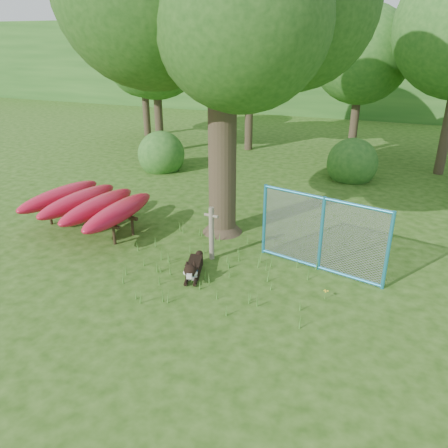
% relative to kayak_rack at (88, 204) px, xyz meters
% --- Properties ---
extents(ground, '(80.00, 80.00, 0.00)m').
position_rel_kayak_rack_xyz_m(ground, '(3.86, -1.68, -0.74)').
color(ground, '#21450D').
rests_on(ground, ground).
extents(wooden_post, '(0.35, 0.13, 1.28)m').
position_rel_kayak_rack_xyz_m(wooden_post, '(3.69, -0.32, -0.07)').
color(wooden_post, '#6D6352').
rests_on(wooden_post, ground).
extents(kayak_rack, '(3.00, 3.20, 0.97)m').
position_rel_kayak_rack_xyz_m(kayak_rack, '(0.00, 0.00, 0.00)').
color(kayak_rack, black).
rests_on(kayak_rack, ground).
extents(husky_dog, '(0.56, 1.19, 0.54)m').
position_rel_kayak_rack_xyz_m(husky_dog, '(3.65, -1.22, -0.55)').
color(husky_dog, black).
rests_on(husky_dog, ground).
extents(fence_section, '(2.86, 0.75, 2.84)m').
position_rel_kayak_rack_xyz_m(fence_section, '(6.08, 0.12, 0.11)').
color(fence_section, '#288DBD').
rests_on(fence_section, ground).
extents(wildflower_clump, '(0.10, 0.10, 0.21)m').
position_rel_kayak_rack_xyz_m(wildflower_clump, '(6.45, -1.05, -0.57)').
color(wildflower_clump, '#47812A').
rests_on(wildflower_clump, ground).
extents(bg_tree_a, '(4.40, 4.40, 6.70)m').
position_rel_kayak_rack_xyz_m(bg_tree_a, '(-2.64, 8.32, 3.74)').
color(bg_tree_a, '#362A1D').
rests_on(bg_tree_a, ground).
extents(bg_tree_b, '(5.20, 5.20, 8.22)m').
position_rel_kayak_rack_xyz_m(bg_tree_b, '(0.86, 10.32, 4.87)').
color(bg_tree_b, '#362A1D').
rests_on(bg_tree_b, ground).
extents(bg_tree_c, '(4.00, 4.00, 6.12)m').
position_rel_kayak_rack_xyz_m(bg_tree_c, '(5.36, 11.32, 3.37)').
color(bg_tree_c, '#362A1D').
rests_on(bg_tree_c, ground).
extents(bg_tree_f, '(3.60, 3.60, 5.55)m').
position_rel_kayak_rack_xyz_m(bg_tree_f, '(-5.14, 11.32, 2.99)').
color(bg_tree_f, '#362A1D').
rests_on(bg_tree_f, ground).
extents(shrub_left, '(1.80, 1.80, 1.80)m').
position_rel_kayak_rack_xyz_m(shrub_left, '(-1.14, 5.82, -0.74)').
color(shrub_left, '#275D1E').
rests_on(shrub_left, ground).
extents(shrub_mid, '(1.80, 1.80, 1.80)m').
position_rel_kayak_rack_xyz_m(shrub_mid, '(5.86, 7.32, -0.74)').
color(shrub_mid, '#275D1E').
rests_on(shrub_mid, ground).
extents(wooded_hillside, '(80.00, 12.00, 6.00)m').
position_rel_kayak_rack_xyz_m(wooded_hillside, '(3.86, 26.32, 2.26)').
color(wooded_hillside, '#275D1E').
rests_on(wooded_hillside, ground).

